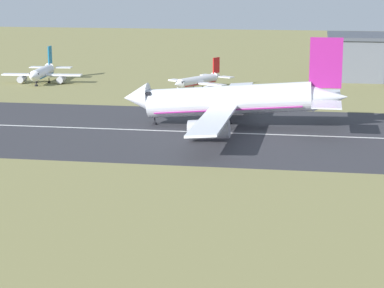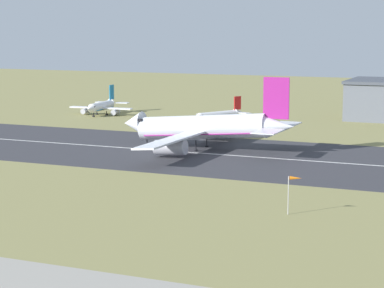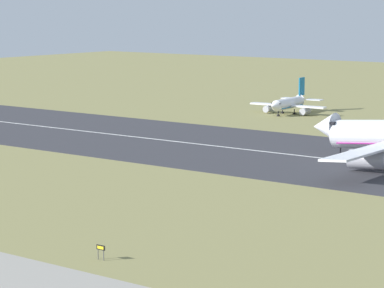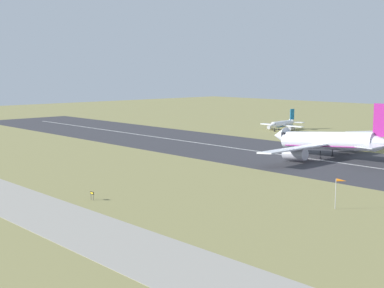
% 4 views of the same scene
% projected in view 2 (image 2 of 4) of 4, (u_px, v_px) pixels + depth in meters
% --- Properties ---
extents(ground_plane, '(666.63, 666.63, 0.00)m').
position_uv_depth(ground_plane, '(148.00, 222.00, 111.41)').
color(ground_plane, olive).
extents(runway_strip, '(426.63, 51.14, 0.06)m').
position_uv_depth(runway_strip, '(268.00, 158.00, 165.44)').
color(runway_strip, '#333338').
rests_on(runway_strip, ground_plane).
extents(runway_centreline, '(383.97, 0.70, 0.01)m').
position_uv_depth(runway_centreline, '(268.00, 158.00, 165.43)').
color(runway_centreline, silver).
rests_on(runway_centreline, runway_strip).
extents(taxiway_road, '(319.98, 14.83, 0.05)m').
position_uv_depth(taxiway_road, '(28.00, 286.00, 83.72)').
color(taxiway_road, gray).
rests_on(taxiway_road, ground_plane).
extents(airplane_landing, '(43.68, 59.02, 17.58)m').
position_uv_depth(airplane_landing, '(204.00, 128.00, 176.48)').
color(airplane_landing, silver).
rests_on(airplane_landing, ground_plane).
extents(airplane_parked_west, '(17.00, 19.12, 7.96)m').
position_uv_depth(airplane_parked_west, '(218.00, 116.00, 222.70)').
color(airplane_parked_west, white).
rests_on(airplane_parked_west, ground_plane).
extents(airplane_parked_far_east, '(22.04, 20.45, 9.34)m').
position_uv_depth(airplane_parked_far_east, '(102.00, 106.00, 247.02)').
color(airplane_parked_far_east, white).
rests_on(airplane_parked_far_east, ground_plane).
extents(windsock_pole, '(2.07, 1.01, 6.07)m').
position_uv_depth(windsock_pole, '(295.00, 181.00, 114.73)').
color(windsock_pole, '#B7B7BC').
rests_on(windsock_pole, ground_plane).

